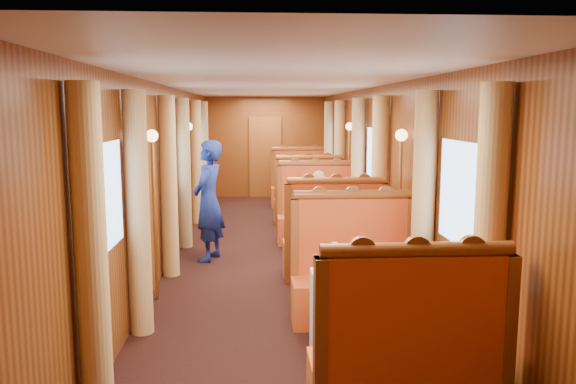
{
  "coord_description": "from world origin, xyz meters",
  "views": [
    {
      "loc": [
        -0.27,
        -8.05,
        2.16
      ],
      "look_at": [
        0.19,
        -0.45,
        1.05
      ],
      "focal_mm": 35.0,
      "sensor_mm": 36.0,
      "label": 1
    }
  ],
  "objects": [
    {
      "name": "wall_near",
      "position": [
        0.0,
        -6.0,
        1.25
      ],
      "size": [
        3.0,
        0.01,
        2.5
      ],
      "primitive_type": null,
      "rotation": [
        -1.57,
        0.0,
        0.0
      ],
      "color": "brown",
      "rests_on": "floor"
    },
    {
      "name": "curtain_right_mid_a",
      "position": [
        1.38,
        -0.78,
        1.18
      ],
      "size": [
        0.22,
        0.22,
        2.35
      ],
      "primitive_type": "cylinder",
      "color": "tan",
      "rests_on": "floor"
    },
    {
      "name": "banquette_far_fwd",
      "position": [
        0.75,
        2.49,
        0.42
      ],
      "size": [
        1.3,
        0.55,
        1.34
      ],
      "color": "#AF2213",
      "rests_on": "floor"
    },
    {
      "name": "banquette_mid_aft",
      "position": [
        0.75,
        1.01,
        0.42
      ],
      "size": [
        1.3,
        0.55,
        1.34
      ],
      "color": "#AF2213",
      "rests_on": "floor"
    },
    {
      "name": "curtain_left_mid_a",
      "position": [
        -1.38,
        -0.78,
        1.18
      ],
      "size": [
        0.22,
        0.22,
        2.35
      ],
      "primitive_type": "cylinder",
      "color": "tan",
      "rests_on": "floor"
    },
    {
      "name": "banquette_mid_fwd",
      "position": [
        0.75,
        -1.01,
        0.42
      ],
      "size": [
        1.3,
        0.55,
        1.34
      ],
      "color": "#AF2213",
      "rests_on": "floor"
    },
    {
      "name": "curtain_left_near_a",
      "position": [
        -1.38,
        -4.28,
        1.18
      ],
      "size": [
        0.22,
        0.22,
        2.35
      ],
      "primitive_type": "cylinder",
      "color": "tan",
      "rests_on": "floor"
    },
    {
      "name": "passenger",
      "position": [
        0.75,
        0.73,
        0.74
      ],
      "size": [
        0.4,
        0.44,
        0.76
      ],
      "color": "beige",
      "rests_on": "banquette_mid_aft"
    },
    {
      "name": "cup_outboard",
      "position": [
        0.43,
        -3.3,
        0.86
      ],
      "size": [
        0.08,
        0.08,
        0.26
      ],
      "rotation": [
        0.0,
        0.0,
        -0.36
      ],
      "color": "white",
      "rests_on": "table_near"
    },
    {
      "name": "curtain_right_near_b",
      "position": [
        1.38,
        -2.72,
        1.18
      ],
      "size": [
        0.22,
        0.22,
        2.35
      ],
      "primitive_type": "cylinder",
      "color": "tan",
      "rests_on": "floor"
    },
    {
      "name": "cup_inboard",
      "position": [
        0.39,
        -3.42,
        0.86
      ],
      "size": [
        0.08,
        0.08,
        0.26
      ],
      "rotation": [
        0.0,
        0.0,
        -0.05
      ],
      "color": "white",
      "rests_on": "table_near"
    },
    {
      "name": "curtain_left_far_b",
      "position": [
        -1.38,
        4.28,
        1.18
      ],
      "size": [
        0.22,
        0.22,
        2.35
      ],
      "primitive_type": "cylinder",
      "color": "tan",
      "rests_on": "floor"
    },
    {
      "name": "curtain_left_near_b",
      "position": [
        -1.38,
        -2.72,
        1.18
      ],
      "size": [
        0.22,
        0.22,
        2.35
      ],
      "primitive_type": "cylinder",
      "color": "tan",
      "rests_on": "floor"
    },
    {
      "name": "curtain_left_mid_b",
      "position": [
        -1.38,
        0.78,
        1.18
      ],
      "size": [
        0.22,
        0.22,
        2.35
      ],
      "primitive_type": "cylinder",
      "color": "tan",
      "rests_on": "floor"
    },
    {
      "name": "doorway_far",
      "position": [
        0.0,
        5.97,
        1.0
      ],
      "size": [
        0.8,
        0.04,
        2.0
      ],
      "primitive_type": "cube",
      "color": "brown",
      "rests_on": "floor"
    },
    {
      "name": "window_right_far",
      "position": [
        1.49,
        3.5,
        1.45
      ],
      "size": [
        0.01,
        1.2,
        0.9
      ],
      "primitive_type": null,
      "rotation": [
        1.57,
        0.0,
        -1.57
      ],
      "color": "#84ADE0",
      "rests_on": "wall_right"
    },
    {
      "name": "ceiling",
      "position": [
        0.0,
        0.0,
        2.5
      ],
      "size": [
        3.0,
        12.0,
        0.01
      ],
      "primitive_type": null,
      "rotation": [
        3.14,
        0.0,
        0.0
      ],
      "color": "silver",
      "rests_on": "wall_left"
    },
    {
      "name": "curtain_left_far_a",
      "position": [
        -1.38,
        2.72,
        1.18
      ],
      "size": [
        0.22,
        0.22,
        2.35
      ],
      "primitive_type": "cylinder",
      "color": "tan",
      "rests_on": "floor"
    },
    {
      "name": "sconce_left_aft",
      "position": [
        -1.4,
        1.75,
        1.38
      ],
      "size": [
        0.14,
        0.14,
        1.95
      ],
      "color": "#BF8C3F",
      "rests_on": "floor"
    },
    {
      "name": "rose_vase_mid",
      "position": [
        0.72,
        0.04,
        0.93
      ],
      "size": [
        0.06,
        0.06,
        0.36
      ],
      "rotation": [
        0.0,
        0.0,
        0.38
      ],
      "color": "silver",
      "rests_on": "table_mid"
    },
    {
      "name": "window_right_mid",
      "position": [
        1.49,
        0.0,
        1.45
      ],
      "size": [
        0.01,
        1.2,
        0.9
      ],
      "primitive_type": null,
      "rotation": [
        1.57,
        0.0,
        -1.57
      ],
      "color": "#84ADE0",
      "rests_on": "wall_right"
    },
    {
      "name": "window_left_far",
      "position": [
        -1.49,
        3.5,
        1.45
      ],
      "size": [
        0.01,
        1.2,
        0.9
      ],
      "primitive_type": null,
      "rotation": [
        1.57,
        0.0,
        1.57
      ],
      "color": "#84ADE0",
      "rests_on": "wall_left"
    },
    {
      "name": "curtain_right_mid_b",
      "position": [
        1.38,
        0.78,
        1.18
      ],
      "size": [
        0.22,
        0.22,
        2.35
      ],
      "primitive_type": "cylinder",
      "color": "tan",
      "rests_on": "floor"
    },
    {
      "name": "wall_right",
      "position": [
        1.5,
        0.0,
        1.25
      ],
      "size": [
        0.01,
        12.0,
        2.5
      ],
      "primitive_type": null,
      "rotation": [
        1.57,
        0.0,
        -1.57
      ],
      "color": "brown",
      "rests_on": "floor"
    },
    {
      "name": "banquette_near_aft",
      "position": [
        0.75,
        -2.49,
        0.42
      ],
      "size": [
        1.3,
        0.55,
        1.34
      ],
      "color": "#AF2213",
      "rests_on": "floor"
    },
    {
      "name": "sconce_right_fore",
      "position": [
        1.4,
        -1.75,
        1.38
      ],
      "size": [
        0.14,
        0.14,
        1.95
      ],
      "color": "#BF8C3F",
      "rests_on": "floor"
    },
    {
      "name": "curtain_right_near_a",
      "position": [
        1.38,
        -4.28,
        1.18
      ],
      "size": [
        0.22,
        0.22,
        2.35
      ],
      "primitive_type": "cylinder",
      "color": "tan",
      "rests_on": "floor"
    },
    {
      "name": "sconce_right_aft",
      "position": [
        1.4,
        1.75,
        1.38
      ],
      "size": [
        0.14,
        0.14,
        1.95
      ],
      "color": "#BF8C3F",
      "rests_on": "floor"
    },
    {
      "name": "table_far",
      "position": [
        0.75,
        3.5,
        0.38
      ],
      "size": [
        1.05,
        0.72,
        0.75
      ],
      "primitive_type": "cube",
      "color": "white",
      "rests_on": "floor"
    },
    {
      "name": "window_left_mid",
      "position": [
        -1.49,
        0.0,
        1.45
      ],
      "size": [
        0.01,
        1.2,
        0.9
      ],
      "primitive_type": null,
      "rotation": [
        1.57,
        0.0,
        1.57
      ],
      "color": "#84ADE0",
      "rests_on": "wall_left"
    },
    {
      "name": "teapot_right",
      "position": [
        0.73,
        -3.65,
        0.81
      ],
      "size": [
        0.17,
        0.13,
        0.13
      ],
      "primitive_type": null,
      "rotation": [
        0.0,
        0.0,
        -0.11
      ],
      "color": "silver",
      "rests_on": "tea_tray"
    },
    {
      "name": "curtain_right_far_a",
      "position": [
        1.38,
        2.72,
        1.18
      ],
      "size": [
        0.22,
        0.22,
        2.35
      ],
      "primitive_type": "cylinder",
      "color": "tan",
      "rests_on": "floor"
    },
    {
      "name": "teapot_left",
      "position": [
        0.56,
        -3.61,
        0.81
      ],
      "size": [
        0.16,
        0.13,
        0.12
      ],
      "primitive_type": null,
      "rotation": [
        0.0,
        0.0,
        -0.14
      ],
      "color": "silver",
      "rests_on": "tea_tray"
    },
    {
      "name": "fruit_plate",
      "position": [
        1.02,
        -3.66,
        0.77
      ],
      "size": [
        0.23,
        0.23,
        0.05
      ],
      "rotation": [
        0.0,
        0.0,
        0.0
      ],
      "color": "white",
      "rests_on": "table_near"
    },
    {
      "name": "rose_vase_far",
      "position": [
        0.75,
        3.51,
        0.93
      ],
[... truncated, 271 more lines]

